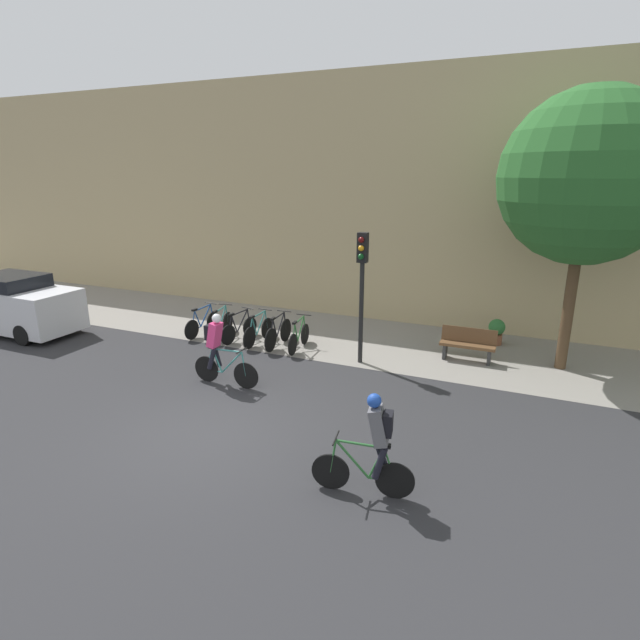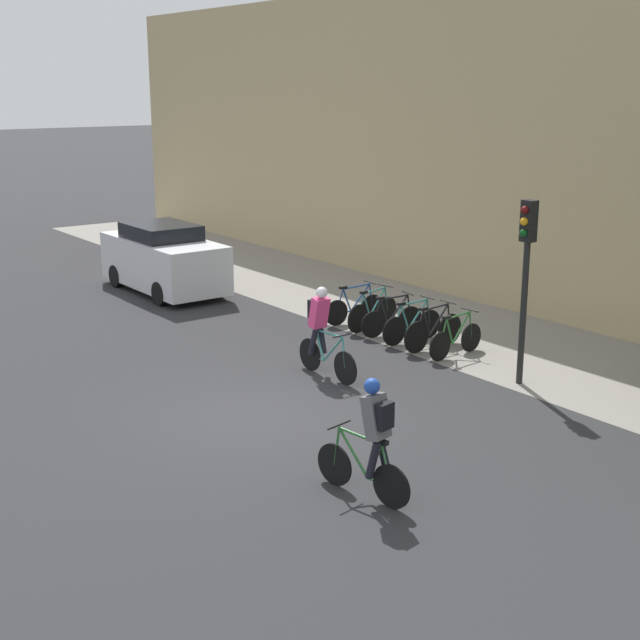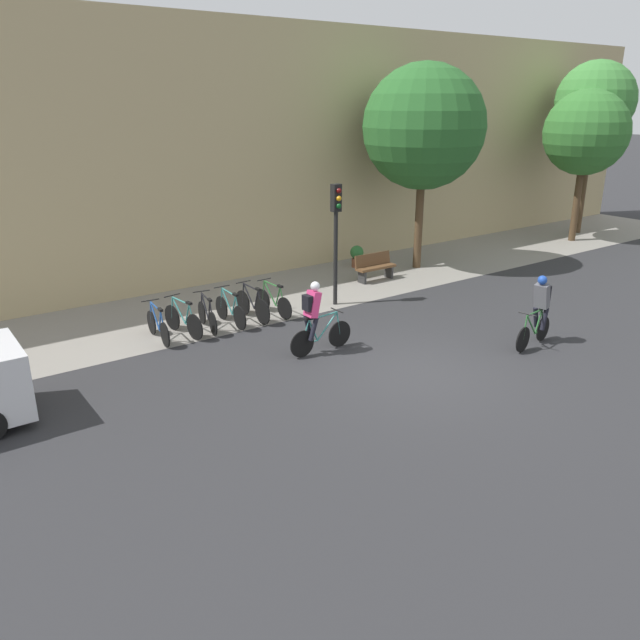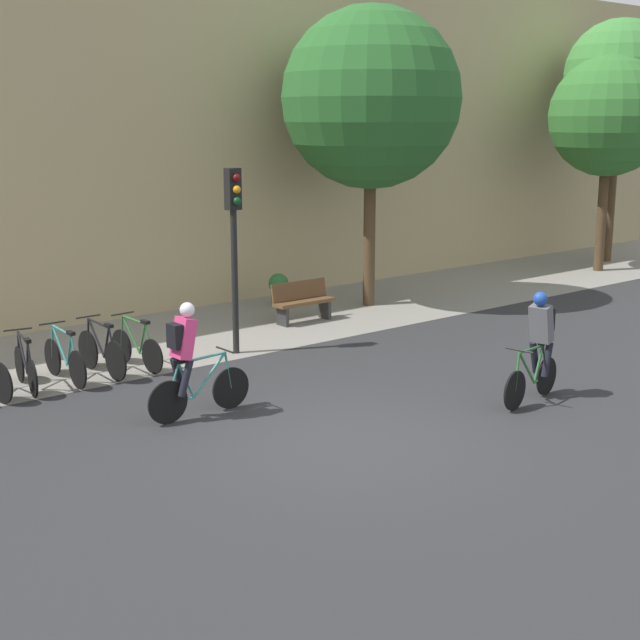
# 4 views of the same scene
# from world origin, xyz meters

# --- Properties ---
(ground) EXTENTS (200.00, 200.00, 0.00)m
(ground) POSITION_xyz_m (0.00, 0.00, 0.00)
(ground) COLOR #2B2B2D
(kerb_strip) EXTENTS (44.00, 4.50, 0.01)m
(kerb_strip) POSITION_xyz_m (0.00, 6.75, 0.00)
(kerb_strip) COLOR gray
(kerb_strip) RESTS_ON ground
(building_facade) EXTENTS (44.00, 0.60, 8.07)m
(building_facade) POSITION_xyz_m (0.00, 9.30, 4.04)
(building_facade) COLOR tan
(building_facade) RESTS_ON ground
(cyclist_pink) EXTENTS (1.76, 0.46, 1.77)m
(cyclist_pink) POSITION_xyz_m (-1.16, 2.17, 0.95)
(cyclist_pink) COLOR black
(cyclist_pink) RESTS_ON ground
(cyclist_grey) EXTENTS (1.63, 0.54, 1.75)m
(cyclist_grey) POSITION_xyz_m (3.58, -0.50, 0.95)
(cyclist_grey) COLOR black
(cyclist_grey) RESTS_ON ground
(parked_bike_0) EXTENTS (0.46, 1.65, 0.94)m
(parked_bike_0) POSITION_xyz_m (-3.84, 5.14, 0.38)
(parked_bike_0) COLOR black
(parked_bike_0) RESTS_ON ground
(parked_bike_1) EXTENTS (0.46, 1.68, 0.97)m
(parked_bike_1) POSITION_xyz_m (-3.16, 5.14, 0.40)
(parked_bike_1) COLOR black
(parked_bike_1) RESTS_ON ground
(parked_bike_2) EXTENTS (0.46, 1.58, 0.94)m
(parked_bike_2) POSITION_xyz_m (-2.49, 5.14, 0.38)
(parked_bike_2) COLOR black
(parked_bike_2) RESTS_ON ground
(parked_bike_3) EXTENTS (0.46, 1.68, 0.96)m
(parked_bike_3) POSITION_xyz_m (-1.82, 5.14, 0.39)
(parked_bike_3) COLOR black
(parked_bike_3) RESTS_ON ground
(parked_bike_4) EXTENTS (0.46, 1.70, 0.98)m
(parked_bike_4) POSITION_xyz_m (-1.14, 5.15, 0.41)
(parked_bike_4) COLOR black
(parked_bike_4) RESTS_ON ground
(parked_bike_5) EXTENTS (0.46, 1.61, 0.94)m
(parked_bike_5) POSITION_xyz_m (-0.47, 5.14, 0.38)
(parked_bike_5) COLOR black
(parked_bike_5) RESTS_ON ground
(traffic_light_pole) EXTENTS (0.26, 0.30, 3.48)m
(traffic_light_pole) POSITION_xyz_m (1.49, 4.88, 2.42)
(traffic_light_pole) COLOR black
(traffic_light_pole) RESTS_ON ground
(bench) EXTENTS (1.46, 0.44, 0.89)m
(bench) POSITION_xyz_m (4.11, 6.20, 0.46)
(bench) COLOR brown
(bench) RESTS_ON ground
(parked_car) EXTENTS (4.30, 1.84, 1.85)m
(parked_car) POSITION_xyz_m (-9.48, 3.04, 0.90)
(parked_car) COLOR silver
(parked_car) RESTS_ON ground
(street_tree_0) EXTENTS (4.13, 4.13, 6.88)m
(street_tree_0) POSITION_xyz_m (6.44, 6.62, 4.80)
(street_tree_0) COLOR #4C3823
(street_tree_0) RESTS_ON ground
(potted_plant) EXTENTS (0.48, 0.48, 0.78)m
(potted_plant) POSITION_xyz_m (4.71, 7.89, 0.44)
(potted_plant) COLOR brown
(potted_plant) RESTS_ON ground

